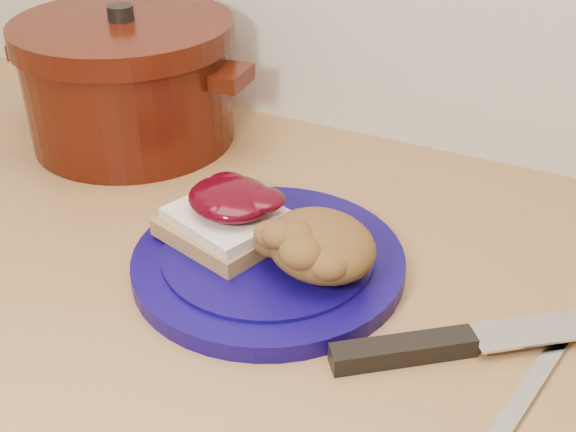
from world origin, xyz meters
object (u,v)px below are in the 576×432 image
at_px(plate, 269,262).
at_px(pepper_grinder, 78,81).
at_px(butter_knife, 541,370).
at_px(dutch_oven, 129,81).
at_px(chef_knife, 453,343).

relative_size(plate, pepper_grinder, 2.12).
xyz_separation_m(butter_knife, pepper_grinder, (-0.61, 0.19, 0.06)).
xyz_separation_m(butter_knife, dutch_oven, (-0.53, 0.19, 0.07)).
xyz_separation_m(plate, butter_knife, (0.25, -0.02, -0.00)).
bearing_deg(plate, butter_knife, -5.57).
distance_m(chef_knife, pepper_grinder, 0.58).
distance_m(plate, dutch_oven, 0.33).
distance_m(chef_knife, dutch_oven, 0.51).
bearing_deg(plate, chef_knife, -9.70).
xyz_separation_m(chef_knife, pepper_grinder, (-0.55, 0.20, 0.05)).
bearing_deg(butter_knife, dutch_oven, 80.42).
relative_size(plate, dutch_oven, 0.81).
height_order(chef_knife, butter_knife, chef_knife).
bearing_deg(pepper_grinder, plate, -25.14).
bearing_deg(butter_knife, pepper_grinder, 82.94).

